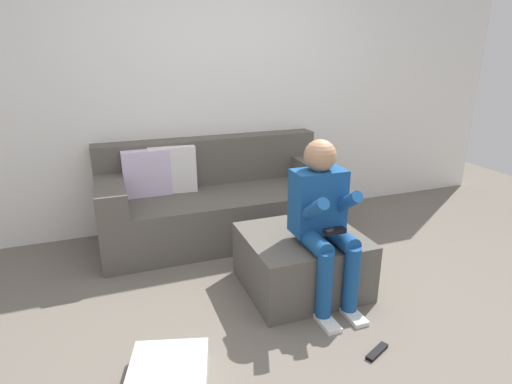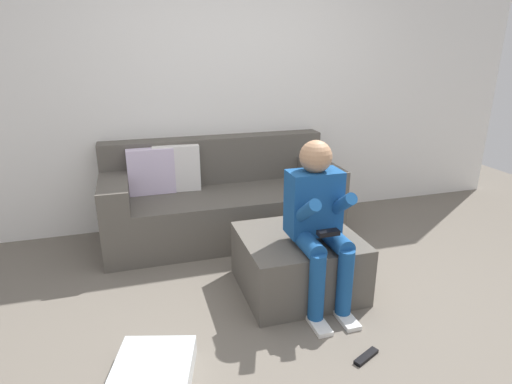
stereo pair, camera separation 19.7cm
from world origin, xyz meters
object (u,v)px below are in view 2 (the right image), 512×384
at_px(couch_sectional, 219,200).
at_px(storage_bin, 154,368).
at_px(ottoman, 298,262).
at_px(person_seated, 318,216).
at_px(remote_near_ottoman, 366,357).

bearing_deg(couch_sectional, storage_bin, -113.09).
bearing_deg(ottoman, person_seated, -72.85).
bearing_deg(storage_bin, person_seated, 20.78).
bearing_deg(person_seated, ottoman, 107.15).
bearing_deg(storage_bin, remote_near_ottoman, -9.85).
relative_size(storage_bin, remote_near_ottoman, 2.21).
xyz_separation_m(couch_sectional, storage_bin, (-0.73, -1.71, -0.28)).
distance_m(ottoman, person_seated, 0.47).
bearing_deg(storage_bin, couch_sectional, 66.91).
height_order(storage_bin, remote_near_ottoman, storage_bin).
height_order(person_seated, remote_near_ottoman, person_seated).
bearing_deg(ottoman, remote_near_ottoman, -83.19).
height_order(couch_sectional, ottoman, couch_sectional).
bearing_deg(person_seated, storage_bin, -159.22).
distance_m(couch_sectional, storage_bin, 1.88).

